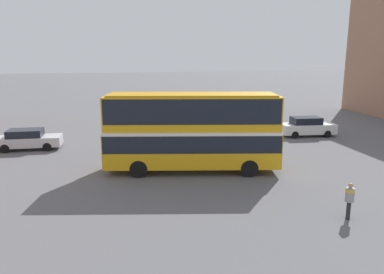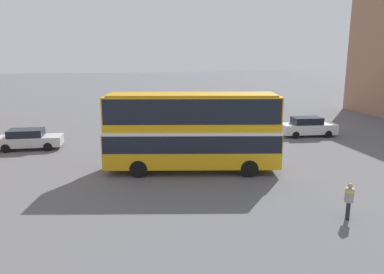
{
  "view_description": "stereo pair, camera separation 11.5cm",
  "coord_description": "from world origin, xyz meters",
  "px_view_note": "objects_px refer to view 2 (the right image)",
  "views": [
    {
      "loc": [
        -6.54,
        -22.1,
        7.04
      ],
      "look_at": [
        -2.0,
        -0.73,
        2.13
      ],
      "focal_mm": 35.0,
      "sensor_mm": 36.0,
      "label": 1
    },
    {
      "loc": [
        -6.42,
        -22.13,
        7.04
      ],
      "look_at": [
        -2.0,
        -0.73,
        2.13
      ],
      "focal_mm": 35.0,
      "sensor_mm": 36.0,
      "label": 2
    }
  ],
  "objects_px": {
    "double_decker_bus": "(192,128)",
    "parked_car_kerb_near": "(193,118)",
    "parked_car_kerb_far": "(28,139)",
    "parked_car_side_street": "(308,127)",
    "pedestrian_foreground": "(349,197)"
  },
  "relations": [
    {
      "from": "parked_car_kerb_far",
      "to": "parked_car_side_street",
      "type": "bearing_deg",
      "value": 1.65
    },
    {
      "from": "parked_car_kerb_far",
      "to": "parked_car_side_street",
      "type": "relative_size",
      "value": 0.99
    },
    {
      "from": "double_decker_bus",
      "to": "parked_car_kerb_near",
      "type": "relative_size",
      "value": 2.39
    },
    {
      "from": "pedestrian_foreground",
      "to": "double_decker_bus",
      "type": "bearing_deg",
      "value": -27.96
    },
    {
      "from": "parked_car_kerb_near",
      "to": "parked_car_kerb_far",
      "type": "distance_m",
      "value": 15.33
    },
    {
      "from": "pedestrian_foreground",
      "to": "parked_car_kerb_far",
      "type": "xyz_separation_m",
      "value": [
        -16.14,
        15.7,
        -0.23
      ]
    },
    {
      "from": "parked_car_kerb_near",
      "to": "parked_car_side_street",
      "type": "bearing_deg",
      "value": -25.17
    },
    {
      "from": "double_decker_bus",
      "to": "parked_car_side_street",
      "type": "xyz_separation_m",
      "value": [
        11.81,
        7.6,
        -1.88
      ]
    },
    {
      "from": "double_decker_bus",
      "to": "parked_car_kerb_far",
      "type": "distance_m",
      "value": 13.48
    },
    {
      "from": "pedestrian_foreground",
      "to": "parked_car_side_street",
      "type": "distance_m",
      "value": 16.91
    },
    {
      "from": "parked_car_kerb_near",
      "to": "parked_car_side_street",
      "type": "height_order",
      "value": "parked_car_side_street"
    },
    {
      "from": "parked_car_kerb_near",
      "to": "pedestrian_foreground",
      "type": "bearing_deg",
      "value": -72.98
    },
    {
      "from": "double_decker_bus",
      "to": "pedestrian_foreground",
      "type": "distance_m",
      "value": 9.71
    },
    {
      "from": "parked_car_kerb_far",
      "to": "parked_car_side_street",
      "type": "distance_m",
      "value": 22.7
    },
    {
      "from": "double_decker_bus",
      "to": "parked_car_kerb_near",
      "type": "height_order",
      "value": "double_decker_bus"
    }
  ]
}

